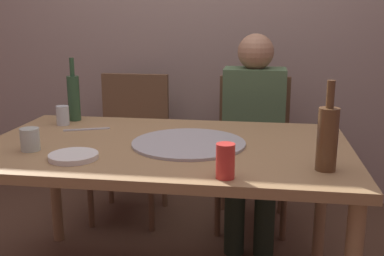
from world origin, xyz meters
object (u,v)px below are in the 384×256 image
(beer_bottle, at_px, (327,137))
(plate_stack, at_px, (74,156))
(dining_table, at_px, (166,159))
(chair_right, at_px, (253,141))
(table_knife, at_px, (87,129))
(wine_bottle, at_px, (74,97))
(chair_left, at_px, (131,136))
(soda_can, at_px, (225,161))
(pizza_tray, at_px, (189,143))
(tumbler_near, at_px, (30,139))
(guest_in_sweater, at_px, (253,127))
(tumbler_far, at_px, (63,115))

(beer_bottle, xyz_separation_m, plate_stack, (-0.95, -0.01, -0.11))
(dining_table, distance_m, chair_right, 0.96)
(table_knife, bearing_deg, wine_bottle, 104.03)
(wine_bottle, bearing_deg, dining_table, -33.47)
(dining_table, xyz_separation_m, chair_right, (0.36, 0.88, -0.14))
(beer_bottle, distance_m, chair_left, 1.59)
(beer_bottle, bearing_deg, soda_can, -158.56)
(pizza_tray, height_order, tumbler_near, tumbler_near)
(beer_bottle, xyz_separation_m, chair_right, (-0.28, 1.14, -0.34))
(chair_right, bearing_deg, plate_stack, 59.52)
(pizza_tray, relative_size, table_knife, 2.24)
(dining_table, xyz_separation_m, table_knife, (-0.43, 0.18, 0.07))
(soda_can, xyz_separation_m, guest_in_sweater, (0.07, 1.13, -0.15))
(beer_bottle, xyz_separation_m, tumbler_far, (-1.23, 0.53, -0.07))
(beer_bottle, height_order, soda_can, beer_bottle)
(beer_bottle, bearing_deg, tumbler_far, 156.77)
(guest_in_sweater, bearing_deg, pizza_tray, 70.12)
(wine_bottle, relative_size, tumbler_near, 3.54)
(table_knife, distance_m, chair_left, 0.73)
(tumbler_far, bearing_deg, table_knife, -28.41)
(pizza_tray, distance_m, beer_bottle, 0.61)
(chair_left, bearing_deg, guest_in_sweater, 168.97)
(tumbler_near, height_order, chair_right, chair_right)
(chair_right, bearing_deg, chair_left, 0.00)
(soda_can, bearing_deg, tumbler_near, 165.49)
(beer_bottle, xyz_separation_m, soda_can, (-0.35, -0.14, -0.06))
(wine_bottle, relative_size, chair_right, 0.37)
(pizza_tray, xyz_separation_m, plate_stack, (-0.41, -0.27, 0.00))
(tumbler_near, relative_size, table_knife, 0.43)
(pizza_tray, relative_size, tumbler_far, 5.03)
(soda_can, bearing_deg, dining_table, 126.08)
(beer_bottle, bearing_deg, wine_bottle, 152.26)
(dining_table, distance_m, beer_bottle, 0.72)
(table_knife, bearing_deg, beer_bottle, -44.06)
(table_knife, height_order, chair_right, chair_right)
(table_knife, bearing_deg, tumbler_far, 129.96)
(plate_stack, xyz_separation_m, chair_left, (-0.10, 1.15, -0.22))
(wine_bottle, relative_size, chair_left, 0.37)
(wine_bottle, bearing_deg, beer_bottle, -27.74)
(wine_bottle, relative_size, plate_stack, 1.72)
(table_knife, relative_size, chair_left, 0.24)
(table_knife, bearing_deg, chair_right, 19.52)
(dining_table, height_order, tumbler_far, tumbler_far)
(dining_table, distance_m, tumbler_near, 0.58)
(dining_table, relative_size, guest_in_sweater, 1.35)
(dining_table, height_order, plate_stack, plate_stack)
(pizza_tray, height_order, tumbler_far, tumbler_far)
(wine_bottle, xyz_separation_m, beer_bottle, (1.21, -0.64, -0.00))
(dining_table, relative_size, plate_stack, 8.24)
(table_knife, bearing_deg, soda_can, -60.47)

